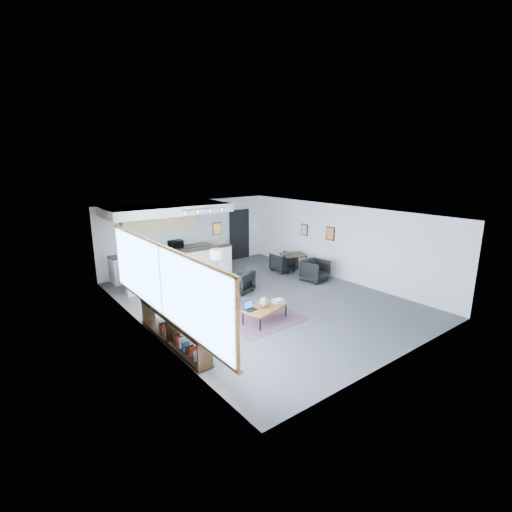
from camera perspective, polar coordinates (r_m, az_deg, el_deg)
room at (r=10.85m, az=0.69°, el=-0.22°), size 7.02×9.02×2.62m
window at (r=8.36m, az=-14.38°, el=-4.01°), size 0.10×5.95×1.66m
console at (r=8.70m, az=-12.52°, el=-11.15°), size 0.35×3.00×0.80m
kitchenette at (r=13.35m, az=-13.34°, el=2.48°), size 4.20×1.96×2.60m
doorway at (r=15.71m, az=-2.68°, el=3.46°), size 1.10×0.12×2.15m
track_light at (r=12.10m, az=-8.02°, el=7.07°), size 1.60×0.07×0.15m
wall_art_lower at (r=13.43m, az=11.36°, el=3.41°), size 0.03×0.38×0.48m
wall_art_upper at (r=14.31m, az=7.44°, el=4.02°), size 0.03×0.34×0.44m
kilim_rug at (r=9.79m, az=1.39°, el=-9.91°), size 2.01×1.42×0.01m
coffee_table at (r=9.65m, az=1.40°, el=-7.98°), size 1.31×0.91×0.39m
laptop at (r=9.45m, az=-0.99°, el=-7.87°), size 0.32×0.27×0.21m
ceramic_pot at (r=9.59m, az=1.27°, el=-7.08°), size 0.26×0.26×0.26m
book_stack at (r=9.92m, az=3.44°, el=-6.90°), size 0.33×0.27×0.09m
coaster at (r=9.53m, az=3.10°, el=-8.08°), size 0.13×0.13×0.01m
armchair_left at (r=10.34m, az=-6.03°, el=-6.34°), size 0.94×0.91×0.78m
armchair_right at (r=11.74m, az=-2.57°, el=-3.77°), size 0.93×0.90×0.76m
floor_lamp at (r=11.08m, az=-5.99°, el=0.01°), size 0.44×0.44×1.50m
dining_table at (r=13.82m, az=5.74°, el=0.02°), size 1.03×1.03×0.69m
dining_chair_near at (r=12.98m, az=9.03°, el=-2.33°), size 0.77×0.73×0.69m
dining_chair_far at (r=13.97m, az=4.16°, el=-1.06°), size 0.65×0.61×0.66m
microwave at (r=13.99m, az=-12.26°, el=1.91°), size 0.51×0.29×0.34m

